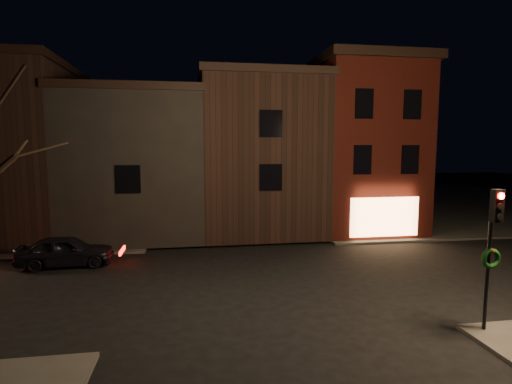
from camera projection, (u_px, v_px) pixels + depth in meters
ground at (260, 281)px, 15.86m from camera, size 120.00×120.00×0.00m
sidewalk_far_right at (429, 201)px, 38.62m from camera, size 30.00×30.00×0.12m
corner_building at (357, 146)px, 25.81m from camera, size 6.50×8.50×10.50m
row_building_a at (256, 154)px, 25.86m from camera, size 7.30×10.30×9.40m
row_building_b at (141, 163)px, 24.78m from camera, size 7.80×10.30×8.40m
row_building_c at (14, 151)px, 23.56m from camera, size 7.30×10.30×9.90m
traffic_signal at (493, 238)px, 11.02m from camera, size 0.58×0.38×4.05m
parked_car_a at (66, 251)px, 17.83m from camera, size 4.15×1.88×1.38m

